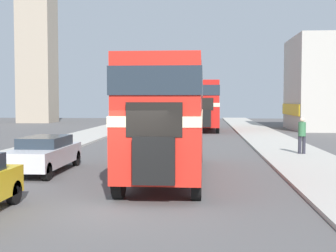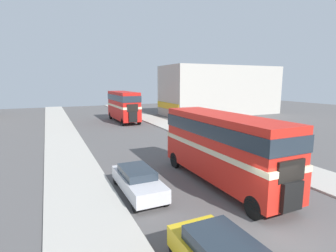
{
  "view_description": "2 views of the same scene",
  "coord_description": "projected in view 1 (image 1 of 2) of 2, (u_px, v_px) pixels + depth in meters",
  "views": [
    {
      "loc": [
        2.18,
        -11.67,
        2.77
      ],
      "look_at": [
        0.9,
        5.11,
        1.84
      ],
      "focal_mm": 50.0,
      "sensor_mm": 36.0,
      "label": 1
    },
    {
      "loc": [
        -7.99,
        -6.8,
        5.86
      ],
      "look_at": [
        0.9,
        12.46,
        2.28
      ],
      "focal_mm": 28.0,
      "sensor_mm": 36.0,
      "label": 2
    }
  ],
  "objects": [
    {
      "name": "bus_distant",
      "position": [
        204.0,
        102.0,
        42.59
      ],
      "size": [
        2.57,
        9.49,
        4.45
      ],
      "color": "red",
      "rests_on": "ground_plane"
    },
    {
      "name": "car_parked_mid",
      "position": [
        44.0,
        153.0,
        17.98
      ],
      "size": [
        1.69,
        4.64,
        1.37
      ],
      "color": "silver",
      "rests_on": "ground_plane"
    },
    {
      "name": "double_decker_bus",
      "position": [
        168.0,
        110.0,
        16.8
      ],
      "size": [
        2.49,
        9.7,
        4.05
      ],
      "color": "red",
      "rests_on": "ground_plane"
    },
    {
      "name": "pedestrian_walking",
      "position": [
        302.0,
        133.0,
        23.08
      ],
      "size": [
        0.36,
        0.36,
        1.81
      ],
      "color": "#282833",
      "rests_on": "sidewalk_right"
    },
    {
      "name": "ground_plane",
      "position": [
        118.0,
        209.0,
        11.94
      ],
      "size": [
        120.0,
        120.0,
        0.0
      ],
      "primitive_type": "plane",
      "color": "#565454"
    }
  ]
}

